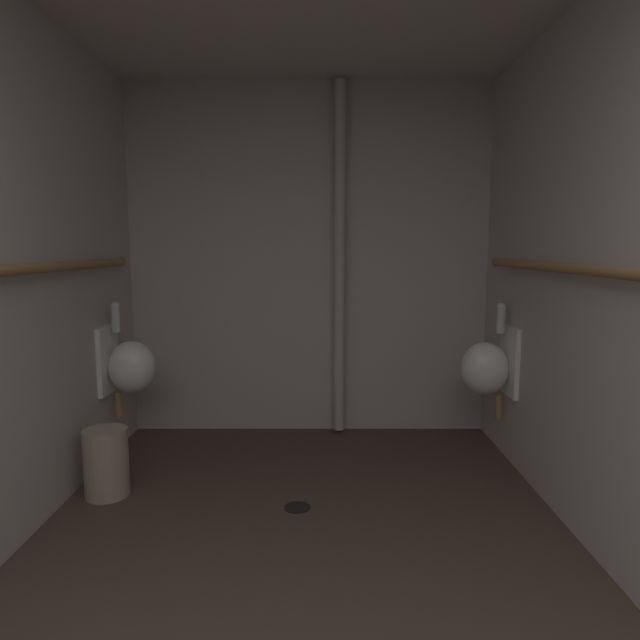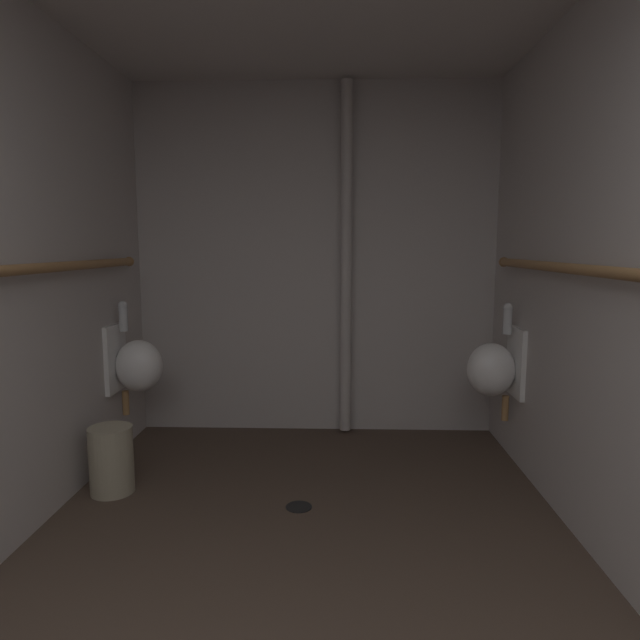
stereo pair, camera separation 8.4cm
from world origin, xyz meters
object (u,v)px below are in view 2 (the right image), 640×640
Objects in this scene: standpipe_back_wall at (346,262)px; floor_drain at (299,506)px; waste_bin at (111,460)px; urinal_right_mid at (495,368)px; urinal_left_mid at (136,364)px.

floor_drain is at bearing -102.19° from standpipe_back_wall.
waste_bin is at bearing 171.92° from floor_drain.
waste_bin is (-1.06, 0.15, 0.19)m from floor_drain.
urinal_right_mid is 0.30× the size of standpipe_back_wall.
floor_drain is at bearing -33.09° from urinal_left_mid.
urinal_left_mid is 2.32m from urinal_right_mid.
urinal_left_mid is at bearing 146.91° from floor_drain.
urinal_left_mid is at bearing -160.87° from standpipe_back_wall.
urinal_right_mid reaches higher than waste_bin.
floor_drain is at bearing -150.13° from urinal_right_mid.
standpipe_back_wall reaches higher than floor_drain.
standpipe_back_wall is 6.57× the size of waste_bin.
waste_bin reaches higher than floor_drain.
urinal_left_mid is 1.47m from floor_drain.
urinal_right_mid is 2.36m from waste_bin.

